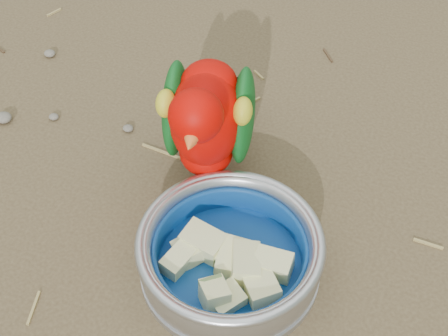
% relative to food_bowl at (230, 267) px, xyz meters
% --- Properties ---
extents(ground, '(60.00, 60.00, 0.00)m').
position_rel_food_bowl_xyz_m(ground, '(-0.07, 0.06, -0.01)').
color(ground, brown).
extents(food_bowl, '(0.21, 0.21, 0.02)m').
position_rel_food_bowl_xyz_m(food_bowl, '(0.00, 0.00, 0.00)').
color(food_bowl, '#B2B2BA').
rests_on(food_bowl, ground).
extents(bowl_wall, '(0.21, 0.21, 0.04)m').
position_rel_food_bowl_xyz_m(bowl_wall, '(0.00, 0.00, 0.03)').
color(bowl_wall, '#B2B2BA').
rests_on(bowl_wall, food_bowl).
extents(fruit_wedges, '(0.12, 0.12, 0.03)m').
position_rel_food_bowl_xyz_m(fruit_wedges, '(0.00, 0.00, 0.02)').
color(fruit_wedges, beige).
rests_on(fruit_wedges, food_bowl).
extents(lory_parrot, '(0.16, 0.25, 0.19)m').
position_rel_food_bowl_xyz_m(lory_parrot, '(-0.08, 0.12, 0.09)').
color(lory_parrot, '#C40400').
rests_on(lory_parrot, ground).
extents(ground_debris, '(0.90, 0.80, 0.01)m').
position_rel_food_bowl_xyz_m(ground_debris, '(-0.08, 0.14, -0.01)').
color(ground_debris, tan).
rests_on(ground_debris, ground).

